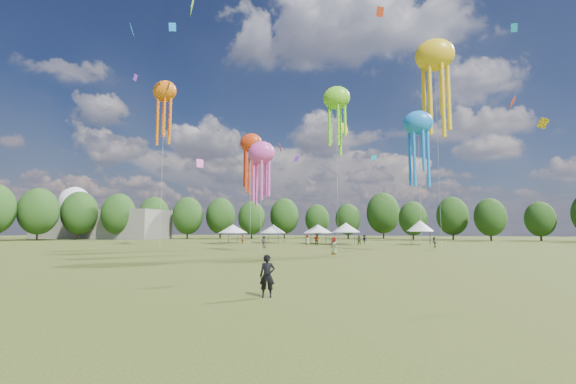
% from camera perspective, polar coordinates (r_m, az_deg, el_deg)
% --- Properties ---
extents(ground, '(300.00, 300.00, 0.00)m').
position_cam_1_polar(ground, '(22.29, -19.91, -12.18)').
color(ground, '#384416').
rests_on(ground, ground).
extents(observer_main, '(0.72, 0.59, 1.71)m').
position_cam_1_polar(observer_main, '(16.11, -3.05, -12.15)').
color(observer_main, black).
rests_on(observer_main, ground).
extents(spectator_near, '(0.98, 0.85, 1.72)m').
position_cam_1_polar(spectator_near, '(56.79, -3.52, -7.34)').
color(spectator_near, gray).
rests_on(spectator_near, ground).
extents(spectators_far, '(34.31, 32.09, 1.86)m').
position_cam_1_polar(spectators_far, '(64.50, 7.76, -7.08)').
color(spectators_far, gray).
rests_on(spectators_far, ground).
extents(festival_tents, '(40.36, 8.48, 4.31)m').
position_cam_1_polar(festival_tents, '(74.66, 3.74, -5.29)').
color(festival_tents, '#47474C').
rests_on(festival_tents, ground).
extents(show_kites, '(45.63, 23.35, 29.23)m').
position_cam_1_polar(show_kites, '(59.40, 6.31, 11.89)').
color(show_kites, red).
rests_on(show_kites, ground).
extents(small_kites, '(70.33, 67.56, 43.84)m').
position_cam_1_polar(small_kites, '(66.75, 4.98, 21.03)').
color(small_kites, red).
rests_on(small_kites, ground).
extents(treeline, '(201.57, 95.24, 13.43)m').
position_cam_1_polar(treeline, '(82.00, 5.70, -2.76)').
color(treeline, '#38281C').
rests_on(treeline, ground).
extents(hangar, '(40.00, 12.00, 8.00)m').
position_cam_1_polar(hangar, '(123.79, -25.83, -4.32)').
color(hangar, gray).
rests_on(hangar, ground).
extents(radome, '(9.00, 9.00, 16.00)m').
position_cam_1_polar(radome, '(139.56, -28.78, -1.80)').
color(radome, white).
rests_on(radome, ground).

